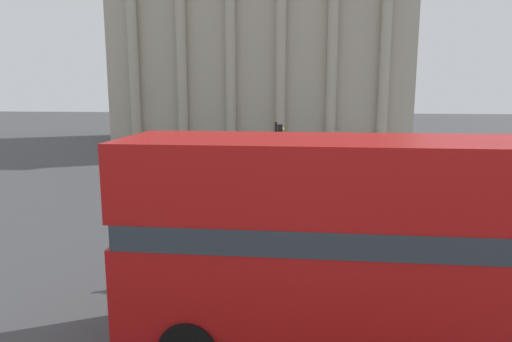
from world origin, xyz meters
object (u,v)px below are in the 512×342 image
at_px(traffic_light_mid, 278,151).
at_px(pedestrian_yellow, 436,154).
at_px(pedestrian_red, 211,169).
at_px(pedestrian_blue, 483,176).
at_px(car_maroon, 185,159).
at_px(traffic_light_near, 270,194).
at_px(car_white, 416,155).
at_px(double_decker_bus, 395,237).
at_px(plaza_building_left, 262,31).
at_px(pedestrian_black, 285,143).

bearing_deg(traffic_light_mid, pedestrian_yellow, 46.52).
relative_size(pedestrian_red, pedestrian_blue, 0.96).
height_order(car_maroon, pedestrian_blue, pedestrian_blue).
bearing_deg(pedestrian_yellow, pedestrian_blue, -129.90).
bearing_deg(traffic_light_near, car_maroon, 113.13).
xyz_separation_m(traffic_light_mid, pedestrian_yellow, (9.40, 9.92, -1.38)).
relative_size(car_maroon, car_white, 1.00).
height_order(car_maroon, pedestrian_yellow, pedestrian_yellow).
bearing_deg(double_decker_bus, pedestrian_red, 116.80).
distance_m(plaza_building_left, pedestrian_yellow, 22.87).
xyz_separation_m(plaza_building_left, car_maroon, (-3.15, -18.05, -9.99)).
bearing_deg(traffic_light_near, pedestrian_blue, 46.25).
relative_size(double_decker_bus, pedestrian_blue, 5.69).
xyz_separation_m(double_decker_bus, traffic_light_mid, (-2.88, 11.24, 0.08)).
height_order(traffic_light_near, car_maroon, traffic_light_near).
relative_size(car_maroon, pedestrian_blue, 2.37).
height_order(plaza_building_left, traffic_light_mid, plaza_building_left).
xyz_separation_m(traffic_light_mid, pedestrian_blue, (9.45, 2.31, -1.36)).
height_order(double_decker_bus, plaza_building_left, plaza_building_left).
distance_m(car_maroon, pedestrian_blue, 16.93).
height_order(double_decker_bus, car_maroon, double_decker_bus).
xyz_separation_m(double_decker_bus, pedestrian_red, (-6.54, 14.53, -1.32)).
relative_size(car_white, pedestrian_yellow, 2.42).
xyz_separation_m(plaza_building_left, car_white, (11.89, -14.47, -9.99)).
distance_m(plaza_building_left, traffic_light_mid, 27.79).
bearing_deg(plaza_building_left, traffic_light_mid, -82.96).
distance_m(traffic_light_near, pedestrian_yellow, 19.52).
relative_size(double_decker_bus, pedestrian_yellow, 5.81).
distance_m(double_decker_bus, pedestrian_yellow, 22.18).
distance_m(pedestrian_yellow, pedestrian_blue, 7.60).
bearing_deg(traffic_light_mid, car_maroon, 127.70).
distance_m(plaza_building_left, pedestrian_blue, 28.83).
bearing_deg(pedestrian_blue, pedestrian_red, 143.09).
bearing_deg(double_decker_bus, pedestrian_yellow, 75.43).
bearing_deg(traffic_light_mid, pedestrian_blue, 13.75).
height_order(car_maroon, pedestrian_red, pedestrian_red).
xyz_separation_m(traffic_light_near, pedestrian_yellow, (9.15, 17.21, -1.14)).
bearing_deg(pedestrian_red, pedestrian_black, -91.80).
bearing_deg(car_white, car_maroon, -32.94).
relative_size(car_white, pedestrian_black, 2.57).
height_order(pedestrian_yellow, pedestrian_black, pedestrian_yellow).
relative_size(traffic_light_near, car_white, 0.77).
xyz_separation_m(car_white, pedestrian_blue, (0.80, -9.54, 0.32)).
distance_m(traffic_light_near, car_white, 20.95).
distance_m(double_decker_bus, pedestrian_blue, 15.11).
bearing_deg(car_maroon, double_decker_bus, -164.24).
distance_m(car_maroon, pedestrian_yellow, 15.89).
height_order(car_maroon, pedestrian_black, pedestrian_black).
height_order(traffic_light_near, car_white, traffic_light_near).
bearing_deg(pedestrian_red, car_white, -132.44).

